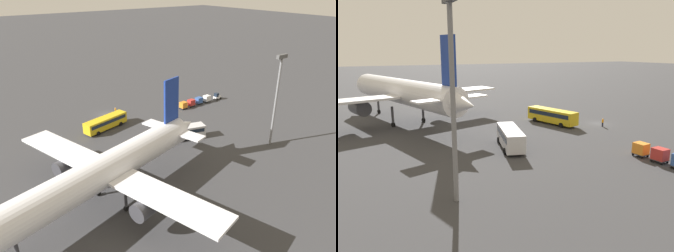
% 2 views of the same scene
% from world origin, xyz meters
% --- Properties ---
extents(ground_plane, '(600.00, 600.00, 0.00)m').
position_xyz_m(ground_plane, '(0.00, 0.00, 0.00)').
color(ground_plane, '#38383A').
extents(airplane, '(49.38, 42.63, 17.74)m').
position_xyz_m(airplane, '(17.91, 36.98, 6.67)').
color(airplane, silver).
rests_on(airplane, ground).
extents(shuttle_bus_near, '(12.15, 5.74, 3.09)m').
position_xyz_m(shuttle_bus_near, '(4.10, 8.97, 1.86)').
color(shuttle_bus_near, gold).
rests_on(shuttle_bus_near, ground).
extents(shuttle_bus_far, '(10.55, 5.42, 3.18)m').
position_xyz_m(shuttle_bus_far, '(-8.03, 24.77, 1.91)').
color(shuttle_bus_far, silver).
rests_on(shuttle_bus_far, ground).
extents(baggage_tug, '(2.51, 1.82, 2.10)m').
position_xyz_m(baggage_tug, '(-33.65, 9.00, 0.94)').
color(baggage_tug, white).
rests_on(baggage_tug, ground).
extents(worker_person, '(0.38, 0.38, 1.74)m').
position_xyz_m(worker_person, '(-2.63, 1.08, 0.87)').
color(worker_person, '#1E1E2D').
rests_on(worker_person, ground).
extents(cargo_cart_white, '(2.12, 1.83, 2.06)m').
position_xyz_m(cargo_cart_white, '(-29.45, 8.97, 1.19)').
color(cargo_cart_white, '#38383D').
rests_on(cargo_cart_white, ground).
extents(cargo_cart_blue, '(2.12, 1.83, 2.06)m').
position_xyz_m(cargo_cart_blue, '(-26.34, 8.92, 1.19)').
color(cargo_cart_blue, '#38383D').
rests_on(cargo_cart_blue, ground).
extents(cargo_cart_red, '(2.12, 1.83, 2.06)m').
position_xyz_m(cargo_cart_red, '(-23.22, 9.13, 1.19)').
color(cargo_cart_red, '#38383D').
rests_on(cargo_cart_red, ground).
extents(cargo_cart_orange, '(2.12, 1.83, 2.06)m').
position_xyz_m(cargo_cart_orange, '(-20.11, 9.38, 1.19)').
color(cargo_cart_orange, '#38383D').
rests_on(cargo_cart_orange, ground).
extents(light_pole, '(2.80, 0.70, 20.30)m').
position_xyz_m(light_pole, '(-22.52, 38.11, 12.22)').
color(light_pole, slate).
rests_on(light_pole, ground).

